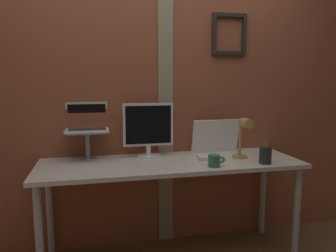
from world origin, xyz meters
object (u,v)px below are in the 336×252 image
at_px(pen_cup, 265,155).
at_px(laptop, 87,123).
at_px(coffee_mug, 214,161).
at_px(whiteboard_panel, 216,136).
at_px(desk_lamp, 244,134).
at_px(monitor, 148,127).

bearing_deg(pen_cup, laptop, 159.82).
bearing_deg(coffee_mug, whiteboard_panel, 68.09).
relative_size(whiteboard_panel, desk_lamp, 1.26).
bearing_deg(whiteboard_panel, monitor, -176.61).
bearing_deg(pen_cup, desk_lamp, 123.02).
bearing_deg(monitor, coffee_mug, -44.90).
bearing_deg(monitor, desk_lamp, -19.47).
xyz_separation_m(pen_cup, coffee_mug, (-0.39, -0.00, -0.02)).
bearing_deg(coffee_mug, desk_lamp, 28.06).
xyz_separation_m(laptop, desk_lamp, (1.14, -0.30, -0.08)).
xyz_separation_m(monitor, coffee_mug, (0.40, -0.39, -0.19)).
bearing_deg(coffee_mug, pen_cup, 0.01).
distance_m(laptop, coffee_mug, 1.00).
bearing_deg(laptop, desk_lamp, -14.87).
bearing_deg(pen_cup, coffee_mug, -179.99).
distance_m(laptop, whiteboard_panel, 1.04).
bearing_deg(whiteboard_panel, laptop, 178.43).
xyz_separation_m(monitor, laptop, (-0.46, 0.06, 0.04)).
xyz_separation_m(laptop, whiteboard_panel, (1.03, -0.03, -0.14)).
distance_m(desk_lamp, coffee_mug, 0.36).
bearing_deg(whiteboard_panel, pen_cup, -63.40).
relative_size(monitor, whiteboard_panel, 1.05).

